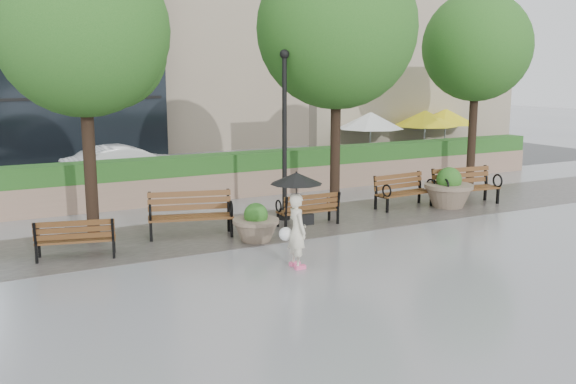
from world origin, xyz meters
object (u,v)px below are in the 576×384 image
bench_3 (404,198)px  car_right (128,166)px  planter_right (448,192)px  bench_0 (76,247)px  bench_4 (466,194)px  planter_left (256,226)px  bench_2 (308,216)px  lamppost (285,146)px  bench_1 (191,224)px  pedestrian (297,210)px

bench_3 → car_right: 9.32m
planter_right → bench_0: bearing=-178.2°
bench_3 → bench_4: size_ratio=0.89×
planter_left → bench_0: bearing=172.8°
bench_2 → lamppost: (-0.23, 0.84, 1.68)m
bench_1 → planter_left: (1.18, -1.07, 0.04)m
bench_1 → planter_left: bearing=-26.9°
bench_1 → pedestrian: pedestrian is taller
car_right → pedestrian: size_ratio=2.24×
bench_2 → lamppost: bearing=-73.6°
bench_3 → pedestrian: size_ratio=0.96×
planter_left → pedestrian: (-0.13, -2.16, 0.80)m
bench_0 → bench_2: size_ratio=1.07×
bench_4 → planter_left: size_ratio=1.92×
bench_0 → bench_4: 10.99m
bench_3 → bench_1: bearing=177.3°
bench_2 → bench_3: 3.51m
lamppost → bench_2: bearing=-74.7°
bench_4 → planter_right: 0.69m
bench_2 → bench_3: bearing=-169.1°
bench_4 → pedestrian: (-7.23, -3.00, 0.83)m
car_right → planter_right: bearing=-138.5°
bench_1 → lamppost: size_ratio=0.47×
planter_left → car_right: 8.46m
planter_left → planter_right: bearing=7.2°
bench_2 → bench_4: (5.32, 0.11, 0.07)m
bench_0 → planter_left: size_ratio=1.59×
pedestrian → bench_2: bearing=-29.3°
bench_1 → car_right: bearing=102.4°
bench_3 → bench_4: bench_4 is taller
bench_4 → car_right: 10.95m
bench_0 → bench_1: size_ratio=0.81×
bench_1 → pedestrian: bearing=-56.6°
pedestrian → bench_0: bearing=58.9°
lamppost → car_right: lamppost is taller
bench_0 → lamppost: size_ratio=0.39×
planter_right → lamppost: lamppost is taller
bench_2 → pedestrian: bearing=57.6°
bench_0 → planter_right: planter_right is taller
planter_left → bench_1: bearing=137.7°
lamppost → bench_3: bearing=-3.8°
bench_1 → car_right: size_ratio=0.49×
bench_2 → pedestrian: pedestrian is taller
bench_4 → planter_left: (-7.11, -0.84, 0.03)m
bench_0 → bench_3: bearing=-160.8°
bench_3 → pedestrian: pedestrian is taller
bench_4 → pedestrian: bearing=-152.4°
bench_2 → planter_right: bearing=-178.0°
bench_3 → planter_right: (1.18, -0.52, 0.17)m
planter_left → planter_right: (6.43, 0.81, 0.10)m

